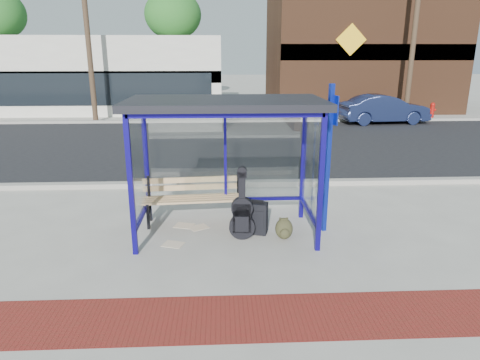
{
  "coord_description": "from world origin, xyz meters",
  "views": [
    {
      "loc": [
        -0.09,
        -7.19,
        3.15
      ],
      "look_at": [
        0.25,
        0.2,
        0.95
      ],
      "focal_mm": 32.0,
      "sensor_mm": 36.0,
      "label": 1
    }
  ],
  "objects_px": {
    "bench": "(194,196)",
    "suitcase": "(257,218)",
    "guitar_bag": "(242,214)",
    "parked_car": "(384,109)",
    "backpack": "(284,229)",
    "fire_hydrant": "(432,110)"
  },
  "relations": [
    {
      "from": "backpack",
      "to": "parked_car",
      "type": "xyz_separation_m",
      "value": [
        6.51,
        12.69,
        0.48
      ]
    },
    {
      "from": "parked_car",
      "to": "fire_hydrant",
      "type": "height_order",
      "value": "parked_car"
    },
    {
      "from": "bench",
      "to": "guitar_bag",
      "type": "distance_m",
      "value": 1.22
    },
    {
      "from": "parked_car",
      "to": "suitcase",
      "type": "bearing_deg",
      "value": 145.61
    },
    {
      "from": "backpack",
      "to": "fire_hydrant",
      "type": "xyz_separation_m",
      "value": [
        9.55,
        14.17,
        0.25
      ]
    },
    {
      "from": "bench",
      "to": "suitcase",
      "type": "bearing_deg",
      "value": -33.36
    },
    {
      "from": "guitar_bag",
      "to": "bench",
      "type": "bearing_deg",
      "value": 139.36
    },
    {
      "from": "suitcase",
      "to": "fire_hydrant",
      "type": "relative_size",
      "value": 0.82
    },
    {
      "from": "guitar_bag",
      "to": "parked_car",
      "type": "height_order",
      "value": "parked_car"
    },
    {
      "from": "backpack",
      "to": "fire_hydrant",
      "type": "height_order",
      "value": "fire_hydrant"
    },
    {
      "from": "guitar_bag",
      "to": "parked_car",
      "type": "relative_size",
      "value": 0.31
    },
    {
      "from": "backpack",
      "to": "fire_hydrant",
      "type": "distance_m",
      "value": 17.09
    },
    {
      "from": "guitar_bag",
      "to": "parked_car",
      "type": "distance_m",
      "value": 14.58
    },
    {
      "from": "bench",
      "to": "fire_hydrant",
      "type": "relative_size",
      "value": 2.51
    },
    {
      "from": "parked_car",
      "to": "fire_hydrant",
      "type": "xyz_separation_m",
      "value": [
        3.04,
        1.48,
        -0.23
      ]
    },
    {
      "from": "bench",
      "to": "parked_car",
      "type": "distance_m",
      "value": 14.33
    },
    {
      "from": "parked_car",
      "to": "fire_hydrant",
      "type": "bearing_deg",
      "value": -69.16
    },
    {
      "from": "bench",
      "to": "suitcase",
      "type": "relative_size",
      "value": 3.08
    },
    {
      "from": "bench",
      "to": "suitcase",
      "type": "height_order",
      "value": "bench"
    },
    {
      "from": "bench",
      "to": "guitar_bag",
      "type": "relative_size",
      "value": 1.6
    },
    {
      "from": "bench",
      "to": "guitar_bag",
      "type": "xyz_separation_m",
      "value": [
        0.87,
        -0.85,
        -0.07
      ]
    },
    {
      "from": "guitar_bag",
      "to": "fire_hydrant",
      "type": "height_order",
      "value": "guitar_bag"
    }
  ]
}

